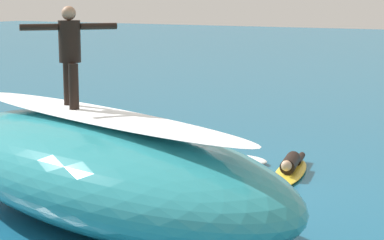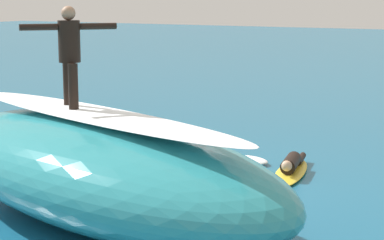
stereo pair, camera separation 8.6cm
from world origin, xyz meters
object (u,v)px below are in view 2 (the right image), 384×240
surfboard_riding (71,110)px  surfer_paddling (292,162)px  surfboard_paddling (291,172)px  surfer_riding (69,49)px

surfboard_riding → surfer_paddling: (-2.11, -3.89, -1.39)m
surfboard_riding → surfboard_paddling: surfboard_riding is taller
surfboard_riding → surfboard_paddling: 4.60m
surfboard_riding → surfer_paddling: size_ratio=1.38×
surfboard_paddling → surfer_paddling: surfer_paddling is taller
surfboard_paddling → surfer_paddling: size_ratio=1.37×
surfboard_riding → surfer_riding: 0.94m
surfboard_riding → surfer_paddling: bearing=-78.1°
surfboard_paddling → surfer_paddling: bearing=-180.0°
surfer_riding → surfboard_paddling: surfer_riding is taller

